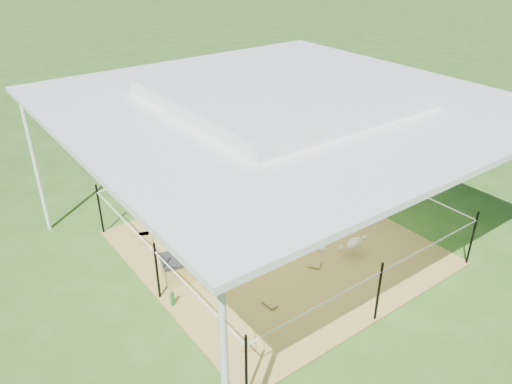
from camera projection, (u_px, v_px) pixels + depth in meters
ground at (276, 248)px, 8.72m from camera, size 90.00×90.00×0.00m
hay_patch at (276, 247)px, 8.71m from camera, size 4.60×4.60×0.03m
canopy_tent at (280, 99)px, 7.45m from camera, size 6.30×6.30×2.90m
rope_fence at (277, 216)px, 8.42m from camera, size 4.54×4.54×1.00m
straw_bale at (190, 266)px, 7.89m from camera, size 0.89×0.59×0.36m
dark_cloth at (189, 256)px, 7.79m from camera, size 0.96×0.65×0.05m
woman at (193, 228)px, 7.63m from camera, size 0.31×0.40×0.98m
green_bottle at (173, 298)px, 7.32m from camera, size 0.08×0.08×0.23m
pony at (276, 218)px, 8.67m from camera, size 1.09×0.52×0.91m
pink_hat at (277, 192)px, 8.42m from camera, size 0.28×0.28×0.13m
foal at (354, 242)px, 8.36m from camera, size 1.06×0.75×0.53m
trash_barrel at (241, 99)px, 14.80m from camera, size 0.60×0.60×0.90m
picnic_table_near at (175, 92)px, 15.50m from camera, size 2.24×1.89×0.80m
picnic_table_far at (224, 71)px, 17.88m from camera, size 2.04×1.60×0.78m
distant_person at (162, 90)px, 15.23m from camera, size 0.59×0.49×1.09m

